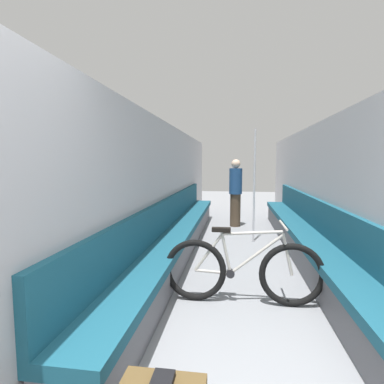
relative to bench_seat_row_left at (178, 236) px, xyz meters
name	(u,v)px	position (x,y,z in m)	size (l,w,h in m)	color
wall_left	(162,189)	(-0.25, -0.05, 0.77)	(0.10, 10.90, 2.16)	#B2B2B7
wall_right	(328,191)	(2.29, -0.05, 0.77)	(0.10, 10.90, 2.16)	#B2B2B7
bench_seat_row_left	(178,236)	(0.00, 0.00, 0.00)	(0.46, 6.86, 0.93)	#5B5B60
bench_seat_row_right	(307,240)	(2.04, 0.00, 0.00)	(0.46, 6.86, 0.93)	#5B5B60
bicycle	(242,271)	(1.00, -1.61, 0.05)	(1.70, 0.46, 0.88)	black
grab_pole_near	(254,187)	(1.28, 1.01, 0.74)	(0.08, 0.08, 2.14)	gray
passenger_standing	(236,192)	(0.93, 2.36, 0.51)	(0.30, 0.30, 1.59)	#473828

